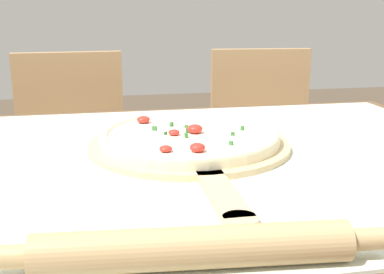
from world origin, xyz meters
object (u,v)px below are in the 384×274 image
(pizza, at_px, (189,136))
(chair_right, at_px, (263,151))
(pizza_peel, at_px, (191,147))
(chair_left, at_px, (73,162))
(rolling_pin, at_px, (194,248))

(pizza, xyz_separation_m, chair_right, (0.42, 0.74, -0.28))
(pizza_peel, height_order, chair_left, chair_left)
(pizza, xyz_separation_m, rolling_pin, (-0.08, -0.46, -0.00))
(chair_left, bearing_deg, pizza_peel, -71.18)
(pizza_peel, bearing_deg, chair_right, 60.90)
(chair_right, bearing_deg, rolling_pin, -107.19)
(pizza_peel, distance_m, chair_left, 0.85)
(pizza_peel, height_order, rolling_pin, rolling_pin)
(pizza_peel, relative_size, pizza, 1.64)
(pizza, height_order, rolling_pin, pizza)
(rolling_pin, bearing_deg, chair_right, 67.32)
(pizza, height_order, chair_left, chair_left)
(pizza, relative_size, chair_left, 0.41)
(pizza, bearing_deg, chair_left, 110.94)
(pizza_peel, relative_size, chair_left, 0.67)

